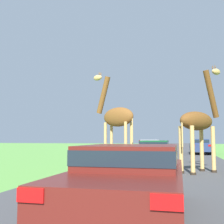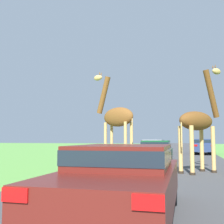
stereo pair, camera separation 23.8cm
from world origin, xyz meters
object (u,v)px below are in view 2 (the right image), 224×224
(car_far_ahead, at_px, (153,147))
(car_verge_right, at_px, (202,146))
(car_queue_right, at_px, (150,146))
(car_lead_maroon, at_px, (123,179))
(giraffe_near_road, at_px, (116,118))
(car_queue_left, at_px, (156,150))
(giraffe_companion, at_px, (198,122))

(car_far_ahead, bearing_deg, car_verge_right, 40.95)
(car_queue_right, height_order, car_far_ahead, car_far_ahead)
(car_far_ahead, xyz_separation_m, car_verge_right, (4.27, 3.70, 0.03))
(car_lead_maroon, bearing_deg, car_far_ahead, 94.56)
(giraffe_near_road, relative_size, car_lead_maroon, 1.09)
(car_far_ahead, height_order, car_verge_right, car_verge_right)
(car_queue_left, xyz_separation_m, car_verge_right, (3.44, 9.55, 0.05))
(car_queue_right, distance_m, car_queue_left, 12.27)
(giraffe_near_road, bearing_deg, car_queue_left, 9.46)
(giraffe_companion, distance_m, car_verge_right, 15.45)
(car_lead_maroon, relative_size, car_queue_right, 1.17)
(car_lead_maroon, distance_m, car_queue_left, 13.42)
(giraffe_companion, distance_m, car_queue_right, 18.49)
(giraffe_near_road, xyz_separation_m, car_queue_right, (-0.33, 17.12, -1.82))
(giraffe_near_road, relative_size, car_queue_left, 1.05)
(car_lead_maroon, distance_m, car_queue_right, 25.66)
(giraffe_near_road, xyz_separation_m, car_queue_left, (1.48, 4.99, -1.79))
(giraffe_near_road, bearing_deg, giraffe_companion, -75.70)
(car_queue_right, bearing_deg, giraffe_near_road, -88.91)
(car_queue_left, bearing_deg, car_lead_maroon, -86.99)
(car_queue_left, bearing_deg, giraffe_companion, -67.30)
(car_lead_maroon, distance_m, car_verge_right, 23.12)
(giraffe_near_road, xyz_separation_m, car_far_ahead, (0.65, 10.84, -1.77))
(giraffe_companion, xyz_separation_m, car_queue_left, (-2.43, 5.80, -1.48))
(car_queue_right, distance_m, car_far_ahead, 6.36)
(car_lead_maroon, xyz_separation_m, car_queue_right, (-2.52, 25.54, -0.04))
(car_queue_right, height_order, car_queue_left, car_queue_left)
(car_verge_right, bearing_deg, car_queue_left, -109.80)
(car_lead_maroon, bearing_deg, car_queue_left, 93.01)
(car_queue_left, bearing_deg, car_verge_right, 70.20)
(car_queue_left, distance_m, car_verge_right, 10.15)
(giraffe_companion, bearing_deg, car_queue_right, 144.13)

